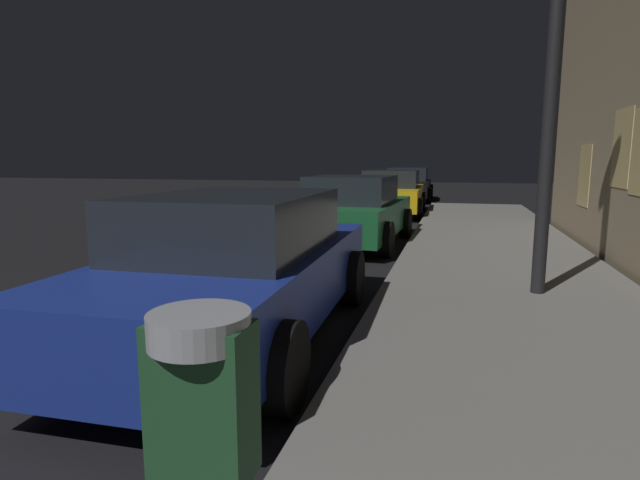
{
  "coord_description": "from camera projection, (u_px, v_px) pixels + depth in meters",
  "views": [
    {
      "loc": [
        4.88,
        -1.51,
        1.74
      ],
      "look_at": [
        4.13,
        1.23,
        1.29
      ],
      "focal_mm": 28.15,
      "sensor_mm": 36.0,
      "label": 1
    }
  ],
  "objects": [
    {
      "name": "car_yellow_cab",
      "position": [
        391.0,
        192.0,
        16.3
      ],
      "size": [
        2.21,
        4.65,
        1.43
      ],
      "color": "gold",
      "rests_on": "ground"
    },
    {
      "name": "car_green",
      "position": [
        354.0,
        211.0,
        10.39
      ],
      "size": [
        2.14,
        4.14,
        1.43
      ],
      "color": "#19592D",
      "rests_on": "ground"
    },
    {
      "name": "car_black",
      "position": [
        408.0,
        184.0,
        21.91
      ],
      "size": [
        2.09,
        4.35,
        1.43
      ],
      "color": "black",
      "rests_on": "ground"
    },
    {
      "name": "car_blue",
      "position": [
        238.0,
        267.0,
        4.9
      ],
      "size": [
        2.09,
        4.46,
        1.43
      ],
      "color": "navy",
      "rests_on": "ground"
    },
    {
      "name": "parking_meter",
      "position": [
        205.0,
        472.0,
        0.96
      ],
      "size": [
        0.19,
        0.19,
        1.31
      ],
      "color": "#59595B",
      "rests_on": "sidewalk"
    }
  ]
}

